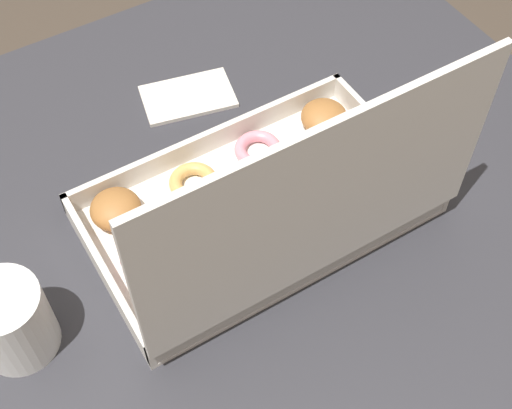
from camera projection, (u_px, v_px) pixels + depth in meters
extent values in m
cube|color=#2D2D33|center=(214.00, 241.00, 0.87)|extent=(1.06, 0.88, 0.03)
cylinder|color=#2D2D33|center=(330.00, 111.00, 1.52)|extent=(0.06, 0.06, 0.73)
cube|color=silver|center=(256.00, 211.00, 0.87)|extent=(0.40, 0.24, 0.01)
cube|color=beige|center=(210.00, 141.00, 0.92)|extent=(0.40, 0.01, 0.03)
cube|color=beige|center=(309.00, 271.00, 0.80)|extent=(0.40, 0.01, 0.03)
cube|color=beige|center=(387.00, 138.00, 0.92)|extent=(0.01, 0.24, 0.03)
cube|color=beige|center=(105.00, 275.00, 0.80)|extent=(0.01, 0.24, 0.03)
cube|color=beige|center=(322.00, 206.00, 0.69)|extent=(0.40, 0.01, 0.23)
ellipsoid|color=#9E6633|center=(324.00, 117.00, 0.94)|extent=(0.06, 0.06, 0.03)
torus|color=pink|center=(258.00, 149.00, 0.92)|extent=(0.06, 0.06, 0.02)
torus|color=tan|center=(194.00, 182.00, 0.89)|extent=(0.06, 0.06, 0.02)
ellipsoid|color=#9E6633|center=(116.00, 209.00, 0.85)|extent=(0.06, 0.06, 0.04)
ellipsoid|color=black|center=(352.00, 155.00, 0.90)|extent=(0.06, 0.06, 0.03)
torus|color=tan|center=(287.00, 190.00, 0.88)|extent=(0.06, 0.06, 0.02)
torus|color=#381E11|center=(224.00, 224.00, 0.85)|extent=(0.06, 0.06, 0.02)
ellipsoid|color=pink|center=(147.00, 256.00, 0.81)|extent=(0.06, 0.06, 0.03)
torus|color=#381E11|center=(390.00, 196.00, 0.88)|extent=(0.06, 0.06, 0.02)
torus|color=tan|center=(320.00, 233.00, 0.84)|extent=(0.06, 0.06, 0.02)
torus|color=tan|center=(253.00, 269.00, 0.81)|extent=(0.06, 0.06, 0.02)
torus|color=black|center=(178.00, 310.00, 0.78)|extent=(0.06, 0.06, 0.02)
cylinder|color=white|center=(11.00, 321.00, 0.74)|extent=(0.08, 0.08, 0.09)
cube|color=silver|center=(188.00, 97.00, 0.99)|extent=(0.14, 0.10, 0.01)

